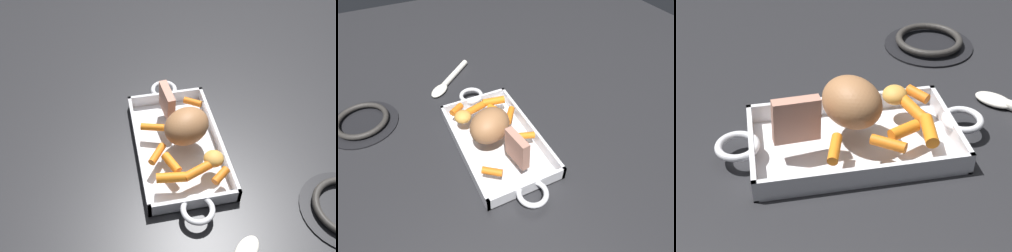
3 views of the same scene
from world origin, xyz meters
TOP-DOWN VIEW (x-y plane):
  - ground_plane at (0.00, 0.00)m, footprint 2.22×2.22m
  - roasting_dish at (0.00, 0.00)m, footprint 0.46×0.21m
  - pork_roast at (-0.00, -0.02)m, footprint 0.13×0.14m
  - roast_slice_outer at (0.10, 0.01)m, footprint 0.08×0.03m
  - baby_carrot_southeast at (-0.12, 0.04)m, footprint 0.03×0.07m
  - baby_carrot_northeast at (-0.11, -0.02)m, footprint 0.04×0.07m
  - baby_carrot_long at (-0.13, -0.07)m, footprint 0.04×0.05m
  - baby_carrot_center_right at (-0.04, 0.06)m, footprint 0.06×0.05m
  - baby_carrot_northwest at (0.11, -0.06)m, footprint 0.04×0.05m
  - baby_carrot_short at (0.04, 0.06)m, footprint 0.03×0.06m
  - baby_carrot_southwest at (-0.08, 0.03)m, footprint 0.06×0.04m
  - potato_corner at (-0.09, -0.06)m, footprint 0.05×0.05m
  - stove_burner_rear at (-0.24, -0.32)m, footprint 0.20×0.20m

SIDE VIEW (x-z plane):
  - ground_plane at x=0.00m, z-range 0.00..0.00m
  - stove_burner_rear at x=-0.24m, z-range 0.00..0.02m
  - roasting_dish at x=0.00m, z-range -0.01..0.03m
  - baby_carrot_northwest at x=0.11m, z-range 0.04..0.06m
  - baby_carrot_short at x=0.04m, z-range 0.04..0.06m
  - baby_carrot_center_right at x=-0.04m, z-range 0.04..0.06m
  - baby_carrot_long at x=-0.13m, z-range 0.04..0.06m
  - baby_carrot_southwest at x=-0.08m, z-range 0.04..0.06m
  - baby_carrot_northeast at x=-0.11m, z-range 0.04..0.06m
  - baby_carrot_southeast at x=-0.12m, z-range 0.04..0.06m
  - potato_corner at x=-0.09m, z-range 0.04..0.07m
  - roast_slice_outer at x=0.10m, z-range 0.04..0.12m
  - pork_roast at x=0.00m, z-range 0.04..0.12m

